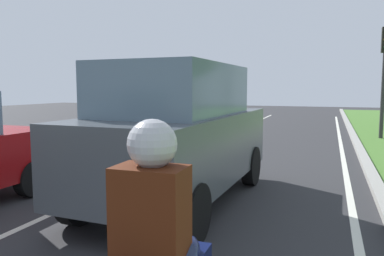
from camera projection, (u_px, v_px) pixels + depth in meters
name	position (u px, v px, depth m)	size (l,w,h in m)	color
ground_plane	(216.00, 151.00, 11.44)	(60.00, 60.00, 0.00)	#2D2D30
lane_line_center	(194.00, 150.00, 11.68)	(0.12, 32.00, 0.01)	silver
lane_line_right_edge	(343.00, 159.00, 10.20)	(0.12, 32.00, 0.01)	silver
curb_right	(363.00, 158.00, 10.02)	(0.24, 48.00, 0.12)	#9E9B93
car_suv_ahead	(178.00, 133.00, 6.21)	(2.09, 4.56, 2.28)	#474C51
car_hatchback_far	(156.00, 119.00, 12.62)	(1.78, 3.73, 1.78)	black
rider_person	(153.00, 216.00, 2.12)	(0.51, 0.41, 1.16)	#4C1E0C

